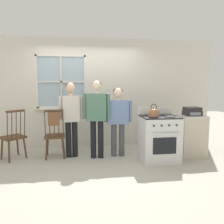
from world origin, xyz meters
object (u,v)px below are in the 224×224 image
stove (159,138)px  kettle (154,112)px  person_adult_right (118,115)px  potted_plant (69,105)px  person_teen_center (97,112)px  side_counter (191,136)px  chair_near_wall (13,137)px  stereo (192,111)px  chair_by_window (55,136)px  person_elderly_left (71,112)px  handbag (54,119)px

stove → kettle: bearing=-141.9°
person_adult_right → potted_plant: 1.36m
person_teen_center → side_counter: size_ratio=1.83×
person_teen_center → chair_near_wall: bearing=-175.6°
stereo → kettle: bearing=-162.1°
chair_by_window → side_counter: (2.94, -0.28, -0.02)m
chair_by_window → chair_near_wall: same height
person_adult_right → potted_plant: size_ratio=6.49×
chair_near_wall → stove: (2.98, -0.49, 0.00)m
potted_plant → side_counter: bearing=-21.0°
person_teen_center → potted_plant: 1.09m
person_teen_center → potted_plant: person_teen_center is taller
person_elderly_left → person_teen_center: person_teen_center is taller
potted_plant → stove: bearing=-33.3°
person_elderly_left → person_adult_right: (1.00, -0.08, -0.06)m
stove → person_teen_center: bearing=164.9°
potted_plant → stereo: size_ratio=0.68×
person_teen_center → kettle: size_ratio=6.65×
stove → stereo: 0.97m
chair_near_wall → stereo: bearing=132.8°
handbag → side_counter: handbag is taller
chair_near_wall → handbag: size_ratio=3.42×
kettle → potted_plant: size_ratio=1.07×
person_adult_right → stereo: size_ratio=4.39×
person_elderly_left → handbag: bearing=-151.2°
kettle → person_adult_right: bearing=139.2°
person_elderly_left → stereo: size_ratio=4.71×
side_counter → kettle: bearing=-161.0°
chair_near_wall → kettle: bearing=125.1°
potted_plant → side_counter: size_ratio=0.26×
chair_near_wall → person_elderly_left: bearing=137.2°
chair_by_window → person_adult_right: 1.42m
chair_by_window → side_counter: size_ratio=1.17×
chair_by_window → stove: size_ratio=0.97×
person_teen_center → side_counter: 2.12m
side_counter → stereo: stereo is taller
chair_by_window → person_teen_center: bearing=166.7°
handbag → stereo: (2.92, -0.06, 0.11)m
kettle → potted_plant: potted_plant is taller
person_adult_right → stove: person_adult_right is taller
chair_near_wall → handbag: (0.86, -0.24, 0.41)m
chair_by_window → handbag: (0.02, -0.23, 0.41)m
person_elderly_left → person_teen_center: bearing=-21.8°
stove → chair_near_wall: bearing=170.7°
kettle → stereo: size_ratio=0.73×
chair_near_wall → person_adult_right: (2.20, -0.08, 0.45)m
stove → kettle: 0.59m
chair_by_window → chair_near_wall: bearing=-5.1°
person_adult_right → side_counter: bearing=-2.0°
stereo → side_counter: bearing=90.0°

